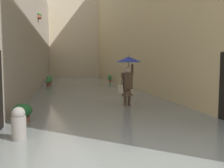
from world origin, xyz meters
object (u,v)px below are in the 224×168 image
at_px(potted_plant_far_left, 110,79).
at_px(potted_plant_near_right, 48,83).
at_px(potted_plant_far_right, 49,80).
at_px(mooring_bollard, 19,128).
at_px(potted_plant_mid_right, 22,114).
at_px(person_wading, 128,72).

relative_size(potted_plant_far_left, potted_plant_near_right, 1.06).
height_order(potted_plant_far_right, mooring_bollard, mooring_bollard).
bearing_deg(potted_plant_mid_right, potted_plant_far_left, -110.18).
bearing_deg(person_wading, potted_plant_near_right, -69.82).
xyz_separation_m(potted_plant_mid_right, mooring_bollard, (-0.20, 1.75, 0.05)).
bearing_deg(mooring_bollard, potted_plant_near_right, -89.47).
xyz_separation_m(person_wading, potted_plant_mid_right, (3.66, 1.97, -1.14)).
height_order(person_wading, mooring_bollard, person_wading).
bearing_deg(potted_plant_far_left, potted_plant_mid_right, 69.82).
bearing_deg(person_wading, potted_plant_far_right, -73.94).
xyz_separation_m(potted_plant_near_right, potted_plant_mid_right, (0.08, 11.73, -0.01)).
xyz_separation_m(potted_plant_far_left, potted_plant_far_right, (5.44, 0.00, -0.01)).
relative_size(potted_plant_far_left, mooring_bollard, 0.91).
distance_m(potted_plant_far_left, potted_plant_mid_right, 15.72).
bearing_deg(potted_plant_near_right, person_wading, 110.18).
height_order(potted_plant_far_left, potted_plant_near_right, potted_plant_far_left).
bearing_deg(potted_plant_near_right, potted_plant_mid_right, 89.62).
height_order(person_wading, potted_plant_mid_right, person_wading).
xyz_separation_m(person_wading, potted_plant_near_right, (3.59, -9.76, -1.12)).
relative_size(person_wading, potted_plant_far_right, 2.67).
xyz_separation_m(potted_plant_far_left, potted_plant_mid_right, (5.42, 14.75, -0.04)).
relative_size(person_wading, potted_plant_near_right, 2.79).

